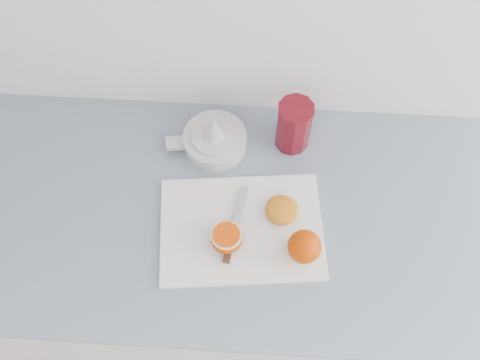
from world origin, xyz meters
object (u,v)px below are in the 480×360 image
(counter, at_px, (240,270))
(citrus_juicer, at_px, (214,138))
(half_orange, at_px, (227,238))
(red_tumbler, at_px, (294,127))
(cutting_board, at_px, (242,229))

(counter, bearing_deg, citrus_juicer, 112.87)
(citrus_juicer, bearing_deg, counter, -67.13)
(counter, bearing_deg, half_orange, -105.55)
(citrus_juicer, xyz_separation_m, red_tumbler, (0.19, 0.02, 0.04))
(counter, relative_size, half_orange, 31.82)
(half_orange, distance_m, red_tumbler, 0.32)
(red_tumbler, bearing_deg, citrus_juicer, -173.50)
(citrus_juicer, distance_m, red_tumbler, 0.20)
(cutting_board, distance_m, red_tumbler, 0.28)
(cutting_board, xyz_separation_m, half_orange, (-0.03, -0.04, 0.03))
(half_orange, bearing_deg, red_tumbler, 63.52)
(half_orange, height_order, citrus_juicer, citrus_juicer)
(half_orange, bearing_deg, citrus_juicer, 100.92)
(counter, height_order, cutting_board, cutting_board)
(cutting_board, relative_size, citrus_juicer, 1.84)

